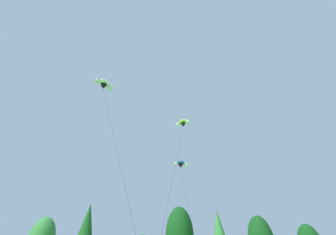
# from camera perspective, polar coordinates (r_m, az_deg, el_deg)

# --- Properties ---
(treeline_tree_c) EXTENTS (4.75, 4.75, 14.31)m
(treeline_tree_c) POSITION_cam_1_polar(r_m,az_deg,el_deg) (51.03, -20.23, -25.68)
(treeline_tree_c) COLOR #472D19
(treeline_tree_c) RESTS_ON ground_plane
(parafoil_kite_high_lime_white) EXTENTS (6.67, 18.68, 22.31)m
(parafoil_kite_high_lime_white) POSITION_cam_1_polar(r_m,az_deg,el_deg) (37.85, 3.81, -1.51)
(parafoil_kite_high_lime_white) COLOR #93D633
(parafoil_kite_mid_blue_white) EXTENTS (2.37, 13.65, 14.20)m
(parafoil_kite_mid_blue_white) POSITION_cam_1_polar(r_m,az_deg,el_deg) (32.93, 3.27, -11.80)
(parafoil_kite_mid_blue_white) COLOR blue
(parafoil_kite_far_white) EXTENTS (6.77, 6.69, 18.73)m
(parafoil_kite_far_white) POSITION_cam_1_polar(r_m,az_deg,el_deg) (26.30, -15.94, 8.03)
(parafoil_kite_far_white) COLOR white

